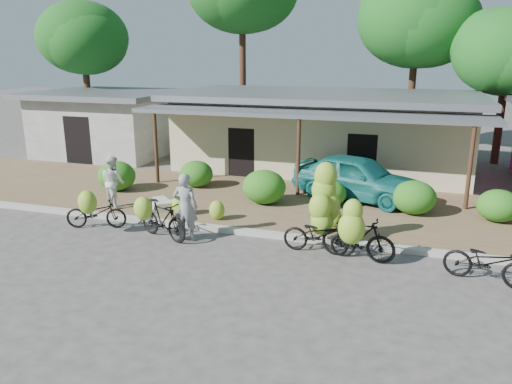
# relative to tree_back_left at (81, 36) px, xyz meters

# --- Properties ---
(ground) EXTENTS (100.00, 100.00, 0.00)m
(ground) POSITION_rel_tree_back_left_xyz_m (13.69, -13.11, -5.87)
(ground) COLOR #42403E
(ground) RESTS_ON ground
(sidewalk) EXTENTS (60.00, 6.00, 0.12)m
(sidewalk) POSITION_rel_tree_back_left_xyz_m (13.69, -8.11, -5.81)
(sidewalk) COLOR olive
(sidewalk) RESTS_ON ground
(curb) EXTENTS (60.00, 0.25, 0.15)m
(curb) POSITION_rel_tree_back_left_xyz_m (13.69, -11.11, -5.79)
(curb) COLOR #A8A399
(curb) RESTS_ON ground
(shop_main) EXTENTS (13.00, 8.50, 3.35)m
(shop_main) POSITION_rel_tree_back_left_xyz_m (13.69, -2.18, -4.14)
(shop_main) COLOR #BFB790
(shop_main) RESTS_ON ground
(shop_grey) EXTENTS (7.00, 6.00, 3.15)m
(shop_grey) POSITION_rel_tree_back_left_xyz_m (2.69, -2.12, -4.25)
(shop_grey) COLOR #B0B0AB
(shop_grey) RESTS_ON ground
(tree_back_left) EXTENTS (4.94, 4.80, 7.70)m
(tree_back_left) POSITION_rel_tree_back_left_xyz_m (0.00, 0.00, 0.00)
(tree_back_left) COLOR #452E1B
(tree_back_left) RESTS_ON ground
(tree_center_right) EXTENTS (5.92, 5.86, 8.89)m
(tree_center_right) POSITION_rel_tree_back_left_xyz_m (17.00, 3.50, 0.79)
(tree_center_right) COLOR #452E1B
(tree_center_right) RESTS_ON ground
(tree_near_right) EXTENTS (4.95, 4.81, 6.97)m
(tree_near_right) POSITION_rel_tree_back_left_xyz_m (21.00, 1.50, -0.73)
(tree_near_right) COLOR #452E1B
(tree_near_right) RESTS_ON ground
(hedge_0) EXTENTS (1.39, 1.25, 1.09)m
(hedge_0) POSITION_rel_tree_back_left_xyz_m (7.22, -8.47, -5.20)
(hedge_0) COLOR #166116
(hedge_0) RESTS_ON sidewalk
(hedge_1) EXTENTS (1.27, 1.14, 0.99)m
(hedge_1) POSITION_rel_tree_back_left_xyz_m (9.80, -7.12, -5.25)
(hedge_1) COLOR #166116
(hedge_1) RESTS_ON sidewalk
(hedge_2) EXTENTS (1.47, 1.32, 1.15)m
(hedge_2) POSITION_rel_tree_back_left_xyz_m (12.86, -8.41, -5.17)
(hedge_2) COLOR #166116
(hedge_2) RESTS_ON sidewalk
(hedge_3) EXTENTS (1.13, 1.02, 0.88)m
(hedge_3) POSITION_rel_tree_back_left_xyz_m (14.99, -8.06, -5.30)
(hedge_3) COLOR #166116
(hedge_3) RESTS_ON sidewalk
(hedge_4) EXTENTS (1.36, 1.23, 1.06)m
(hedge_4) POSITION_rel_tree_back_left_xyz_m (17.67, -8.05, -5.21)
(hedge_4) COLOR #166116
(hedge_4) RESTS_ON sidewalk
(hedge_5) EXTENTS (1.25, 1.13, 0.98)m
(hedge_5) POSITION_rel_tree_back_left_xyz_m (20.09, -8.04, -5.26)
(hedge_5) COLOR #166116
(hedge_5) RESTS_ON sidewalk
(bike_far_left) EXTENTS (1.89, 1.42, 1.33)m
(bike_far_left) POSITION_rel_tree_back_left_xyz_m (8.76, -12.02, -5.32)
(bike_far_left) COLOR black
(bike_far_left) RESTS_ON ground
(bike_left) EXTENTS (1.89, 1.40, 1.36)m
(bike_left) POSITION_rel_tree_back_left_xyz_m (11.00, -12.19, -5.26)
(bike_left) COLOR black
(bike_left) RESTS_ON ground
(bike_center) EXTENTS (1.92, 1.22, 2.31)m
(bike_center) POSITION_rel_tree_back_left_xyz_m (15.39, -11.57, -4.96)
(bike_center) COLOR black
(bike_center) RESTS_ON ground
(bike_right) EXTENTS (1.95, 1.33, 1.75)m
(bike_right) POSITION_rel_tree_back_left_xyz_m (16.36, -12.11, -5.15)
(bike_right) COLOR black
(bike_right) RESTS_ON ground
(bike_far_right) EXTENTS (2.03, 1.16, 1.01)m
(bike_far_right) POSITION_rel_tree_back_left_xyz_m (19.32, -12.39, -5.36)
(bike_far_right) COLOR black
(bike_far_right) RESTS_ON ground
(loose_banana_a) EXTENTS (0.54, 0.46, 0.67)m
(loose_banana_a) POSITION_rel_tree_back_left_xyz_m (10.71, -10.38, -5.41)
(loose_banana_a) COLOR #8EC230
(loose_banana_a) RESTS_ON sidewalk
(loose_banana_b) EXTENTS (0.48, 0.41, 0.60)m
(loose_banana_b) POSITION_rel_tree_back_left_xyz_m (11.98, -10.47, -5.44)
(loose_banana_b) COLOR #8EC230
(loose_banana_b) RESTS_ON sidewalk
(loose_banana_c) EXTENTS (0.47, 0.40, 0.59)m
(loose_banana_c) POSITION_rel_tree_back_left_xyz_m (15.47, -10.04, -5.45)
(loose_banana_c) COLOR #8EC230
(loose_banana_c) RESTS_ON sidewalk
(sack_near) EXTENTS (0.92, 0.83, 0.30)m
(sack_near) POSITION_rel_tree_back_left_xyz_m (10.11, -10.16, -5.60)
(sack_near) COLOR beige
(sack_near) RESTS_ON sidewalk
(sack_far) EXTENTS (0.81, 0.79, 0.28)m
(sack_far) POSITION_rel_tree_back_left_xyz_m (9.78, -9.85, -5.61)
(sack_far) COLOR beige
(sack_far) RESTS_ON sidewalk
(vendor) EXTENTS (0.74, 0.53, 1.91)m
(vendor) POSITION_rel_tree_back_left_xyz_m (11.69, -12.01, -4.91)
(vendor) COLOR gray
(vendor) RESTS_ON ground
(bystander) EXTENTS (1.02, 0.93, 1.70)m
(bystander) POSITION_rel_tree_back_left_xyz_m (8.26, -10.25, -4.90)
(bystander) COLOR silver
(bystander) RESTS_ON sidewalk
(teal_van) EXTENTS (4.84, 3.16, 1.53)m
(teal_van) POSITION_rel_tree_back_left_xyz_m (15.76, -6.91, -4.98)
(teal_van) COLOR #176966
(teal_van) RESTS_ON sidewalk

